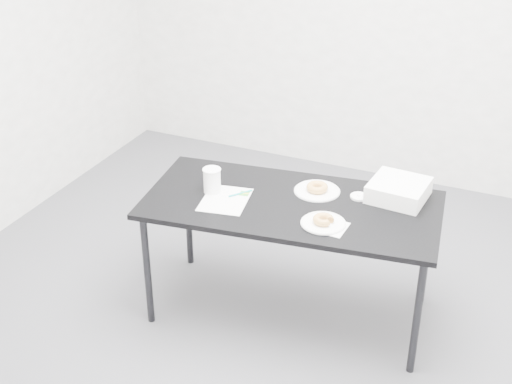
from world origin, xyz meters
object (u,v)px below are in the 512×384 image
at_px(scorecard, 225,200).
at_px(plate_near, 323,223).
at_px(bakery_box, 399,190).
at_px(coffee_cup, 212,180).
at_px(donut_near, 323,220).
at_px(donut_far, 317,187).
at_px(table, 291,212).
at_px(plate_far, 317,191).
at_px(pen, 240,193).

relative_size(scorecard, plate_near, 1.33).
bearing_deg(bakery_box, coffee_cup, -155.81).
bearing_deg(plate_near, donut_near, 0.00).
bearing_deg(plate_near, donut_far, 114.66).
xyz_separation_m(plate_near, donut_far, (-0.14, 0.31, 0.02)).
relative_size(table, donut_far, 13.95).
distance_m(table, plate_far, 0.20).
bearing_deg(donut_far, coffee_cup, -156.03).
distance_m(donut_far, coffee_cup, 0.57).
xyz_separation_m(donut_near, plate_far, (-0.14, 0.31, -0.02)).
bearing_deg(plate_far, coffee_cup, -156.03).
relative_size(plate_near, donut_far, 1.94).
distance_m(scorecard, donut_far, 0.51).
bearing_deg(plate_far, donut_far, 0.00).
relative_size(plate_near, coffee_cup, 1.64).
bearing_deg(table, plate_near, -39.43).
distance_m(donut_far, bakery_box, 0.44).
height_order(table, pen, pen).
xyz_separation_m(table, bakery_box, (0.50, 0.28, 0.10)).
distance_m(pen, plate_near, 0.53).
distance_m(scorecard, bakery_box, 0.93).
bearing_deg(pen, plate_near, -65.78).
distance_m(table, pen, 0.29).
distance_m(scorecard, pen, 0.10).
bearing_deg(scorecard, plate_far, 24.22).
height_order(plate_far, coffee_cup, coffee_cup).
bearing_deg(plate_far, bakery_box, 14.11).
xyz_separation_m(plate_far, donut_far, (0.00, 0.00, 0.02)).
distance_m(coffee_cup, bakery_box, 1.00).
relative_size(donut_near, bakery_box, 0.37).
height_order(scorecard, pen, pen).
height_order(plate_far, donut_far, donut_far).
bearing_deg(pen, scorecard, -172.69).
height_order(pen, plate_near, pen).
relative_size(donut_near, donut_far, 0.91).
xyz_separation_m(table, scorecard, (-0.34, -0.11, 0.06)).
relative_size(donut_near, plate_far, 0.43).
distance_m(pen, donut_near, 0.53).
xyz_separation_m(table, plate_near, (0.23, -0.14, 0.06)).
distance_m(scorecard, donut_near, 0.56).
bearing_deg(plate_far, pen, -151.60).
distance_m(pen, plate_far, 0.42).
height_order(plate_near, donut_far, donut_far).
bearing_deg(plate_far, table, -115.46).
height_order(pen, donut_far, donut_far).
bearing_deg(plate_near, bakery_box, 56.58).
height_order(plate_near, donut_near, donut_near).
bearing_deg(donut_near, plate_far, 114.66).
distance_m(scorecard, coffee_cup, 0.14).
xyz_separation_m(donut_far, bakery_box, (0.42, 0.11, 0.02)).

